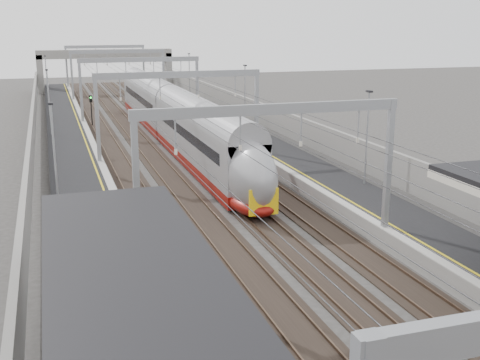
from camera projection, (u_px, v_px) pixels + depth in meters
platform_left at (75, 161)px, 48.03m from camera, size 4.00×120.00×1.00m
platform_right at (263, 148)px, 52.76m from camera, size 4.00×120.00×1.00m
tracks at (174, 159)px, 50.51m from camera, size 11.40×140.00×0.20m
overhead_line at (157, 79)px, 55.06m from camera, size 13.00×140.00×6.60m
overbridge at (105, 59)px, 99.83m from camera, size 22.00×2.20×6.90m
wall_left at (32, 150)px, 46.80m from camera, size 0.30×120.00×3.20m
wall_right at (297, 134)px, 53.42m from camera, size 0.30×120.00×3.20m
train at (177, 123)px, 55.57m from camera, size 2.78×50.73×4.40m
signal_green at (91, 105)px, 66.02m from camera, size 0.32×0.32×3.48m
signal_red_near at (152, 93)px, 77.16m from camera, size 0.32×0.32×3.48m
signal_red_far at (169, 93)px, 77.75m from camera, size 0.32×0.32×3.48m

